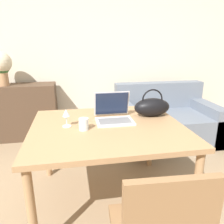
% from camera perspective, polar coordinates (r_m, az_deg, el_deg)
% --- Properties ---
extents(wall_back, '(10.00, 0.06, 2.70)m').
position_cam_1_polar(wall_back, '(3.64, -8.62, 16.45)').
color(wall_back, beige).
rests_on(wall_back, ground_plane).
extents(dining_table, '(1.29, 1.10, 0.73)m').
position_cam_1_polar(dining_table, '(1.90, -1.14, -5.69)').
color(dining_table, '#A87F56').
rests_on(dining_table, ground_plane).
extents(couch, '(1.41, 0.93, 0.82)m').
position_cam_1_polar(couch, '(3.38, 13.75, -2.46)').
color(couch, slate).
rests_on(couch, ground_plane).
extents(sideboard, '(1.36, 0.40, 0.83)m').
position_cam_1_polar(sideboard, '(3.61, -25.00, -0.10)').
color(sideboard, '#4C3828').
rests_on(sideboard, ground_plane).
extents(laptop, '(0.33, 0.30, 0.25)m').
position_cam_1_polar(laptop, '(1.99, 0.34, -0.21)').
color(laptop, silver).
rests_on(laptop, dining_table).
extents(drinking_glass, '(0.08, 0.08, 0.10)m').
position_cam_1_polar(drinking_glass, '(1.78, -7.39, -3.15)').
color(drinking_glass, silver).
rests_on(drinking_glass, dining_table).
extents(wine_glass, '(0.07, 0.07, 0.15)m').
position_cam_1_polar(wine_glass, '(1.85, -11.88, -0.65)').
color(wine_glass, silver).
rests_on(wine_glass, dining_table).
extents(handbag, '(0.35, 0.18, 0.26)m').
position_cam_1_polar(handbag, '(2.13, 10.39, 1.36)').
color(handbag, black).
rests_on(handbag, dining_table).
extents(flower_vase, '(0.29, 0.29, 0.47)m').
position_cam_1_polar(flower_vase, '(3.45, -26.98, 10.82)').
color(flower_vase, tan).
rests_on(flower_vase, sideboard).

